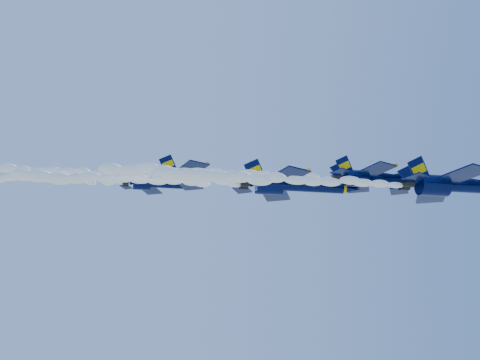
{
  "coord_description": "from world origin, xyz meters",
  "views": [
    {
      "loc": [
        -22.46,
        -74.66,
        123.14
      ],
      "look_at": [
        -10.56,
        5.42,
        153.89
      ],
      "focal_mm": 40.0,
      "sensor_mm": 36.0,
      "label": 1
    }
  ],
  "objects": [
    {
      "name": "jet_third",
      "position": [
        -2.5,
        2.41,
        152.28
      ],
      "size": [
        19.59,
        16.07,
        7.28
      ],
      "color": "#010830"
    },
    {
      "name": "smoke_trail_jet_third",
      "position": [
        -28.01,
        2.41,
        151.88
      ],
      "size": [
        34.29,
        2.03,
        1.82
      ],
      "primitive_type": "ellipsoid",
      "color": "white"
    },
    {
      "name": "jet_second",
      "position": [
        9.69,
        -1.77,
        152.54
      ],
      "size": [
        16.64,
        13.65,
        6.18
      ],
      "color": "#010830"
    },
    {
      "name": "smoke_trail_jet_second",
      "position": [
        -14.57,
        -1.77,
        152.17
      ],
      "size": [
        34.29,
        1.72,
        1.55
      ],
      "primitive_type": "ellipsoid",
      "color": "white"
    },
    {
      "name": "jet_fourth",
      "position": [
        -16.37,
        13.38,
        157.21
      ],
      "size": [
        18.01,
        14.78,
        6.69
      ],
      "color": "#010830"
    },
    {
      "name": "smoke_trail_jet_fourth",
      "position": [
        -41.21,
        13.38,
        156.82
      ],
      "size": [
        34.29,
        1.86,
        1.68
      ],
      "primitive_type": "ellipsoid",
      "color": "white"
    },
    {
      "name": "smoke_trail_jet_lead",
      "position": [
        -6.94,
        -9.08,
        148.78
      ],
      "size": [
        34.29,
        2.03,
        1.83
      ],
      "primitive_type": "ellipsoid",
      "color": "white"
    },
    {
      "name": "jet_lead",
      "position": [
        18.6,
        -9.08,
        149.18
      ],
      "size": [
        19.66,
        16.13,
        7.31
      ],
      "color": "#010830"
    },
    {
      "name": "smoke_trail_jet_fifth",
      "position": [
        -47.53,
        22.16,
        158.25
      ],
      "size": [
        34.29,
        1.58,
        1.42
      ],
      "primitive_type": "ellipsoid",
      "color": "white"
    },
    {
      "name": "jet_fifth",
      "position": [
        -23.86,
        22.16,
        158.6
      ],
      "size": [
        15.27,
        12.52,
        5.67
      ],
      "color": "#010830"
    }
  ]
}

